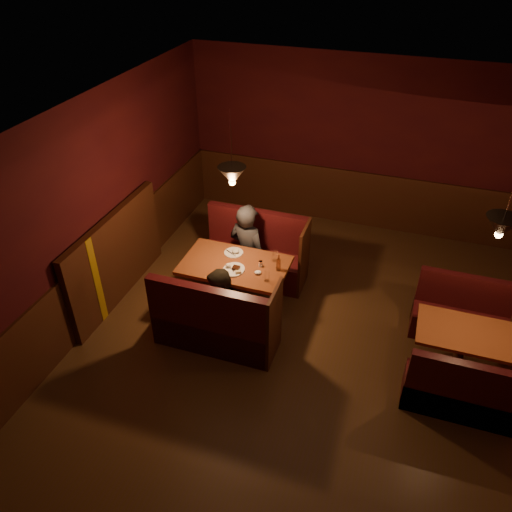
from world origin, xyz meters
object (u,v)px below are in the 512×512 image
(main_bench_far, at_px, (256,257))
(diner_a, at_px, (247,235))
(main_bench_near, at_px, (215,327))
(second_bench_near, at_px, (462,395))
(second_table, at_px, (463,342))
(main_table, at_px, (236,274))
(second_bench_far, at_px, (462,318))
(diner_b, at_px, (222,295))

(main_bench_far, xyz_separation_m, diner_a, (-0.07, -0.18, 0.49))
(main_bench_near, bearing_deg, main_bench_far, 90.00)
(main_bench_near, bearing_deg, second_bench_near, -1.63)
(second_table, relative_size, diner_a, 0.66)
(second_bench_near, bearing_deg, second_table, 92.20)
(main_table, xyz_separation_m, second_table, (2.94, -0.23, -0.12))
(main_bench_far, distance_m, second_bench_far, 2.97)
(main_bench_far, height_order, second_bench_far, main_bench_far)
(second_table, relative_size, second_bench_near, 0.90)
(main_bench_far, xyz_separation_m, main_bench_near, (0.00, -1.61, 0.00))
(main_table, distance_m, main_bench_near, 0.84)
(second_table, bearing_deg, main_table, 175.55)
(second_bench_far, bearing_deg, main_table, -171.74)
(second_table, relative_size, second_bench_far, 0.90)
(main_bench_near, xyz_separation_m, diner_a, (-0.07, 1.42, 0.49))
(main_bench_far, height_order, second_table, main_bench_far)
(second_table, distance_m, second_bench_near, 0.68)
(main_table, bearing_deg, second_bench_far, 8.26)
(second_bench_near, bearing_deg, main_table, 163.32)
(second_bench_near, bearing_deg, diner_b, 174.45)
(main_table, xyz_separation_m, main_bench_near, (0.02, -0.80, -0.25))
(second_bench_near, bearing_deg, main_bench_far, 150.18)
(diner_b, bearing_deg, second_bench_far, 31.96)
(main_bench_far, distance_m, diner_b, 1.45)
(second_table, bearing_deg, second_bench_far, 87.80)
(main_bench_far, height_order, diner_b, diner_b)
(second_table, bearing_deg, main_bench_far, 160.57)
(diner_a, bearing_deg, second_table, -179.48)
(main_bench_far, distance_m, second_table, 3.10)
(main_bench_near, distance_m, diner_b, 0.41)
(main_bench_far, xyz_separation_m, second_table, (2.92, -1.03, 0.12))
(diner_a, relative_size, diner_b, 1.20)
(second_table, xyz_separation_m, diner_a, (-2.99, 0.85, 0.37))
(second_table, xyz_separation_m, second_bench_far, (0.03, 0.66, -0.18))
(main_bench_far, xyz_separation_m, second_bench_far, (2.95, -0.37, -0.06))
(second_table, bearing_deg, diner_a, 164.20)
(main_bench_far, xyz_separation_m, second_bench_near, (2.95, -1.69, -0.06))
(second_table, xyz_separation_m, second_bench_near, (0.03, -0.66, -0.18))
(second_bench_far, relative_size, second_bench_near, 1.00)
(second_bench_near, xyz_separation_m, diner_b, (-2.93, 0.28, 0.42))
(main_table, xyz_separation_m, diner_b, (0.04, -0.60, 0.11))
(second_table, height_order, diner_b, diner_b)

